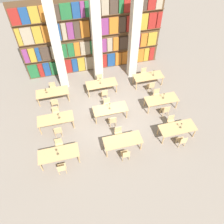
{
  "coord_description": "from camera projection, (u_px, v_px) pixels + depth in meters",
  "views": [
    {
      "loc": [
        -2.15,
        -8.76,
        10.65
      ],
      "look_at": [
        0.0,
        -0.24,
        0.69
      ],
      "focal_mm": 35.0,
      "sensor_mm": 36.0,
      "label": 1
    }
  ],
  "objects": [
    {
      "name": "desk_lamp_1",
      "position": [
        181.0,
        125.0,
        12.21
      ],
      "size": [
        0.14,
        0.14,
        0.4
      ],
      "color": "brown",
      "rests_on": "reading_table_2"
    },
    {
      "name": "reading_table_1",
      "position": [
        123.0,
        141.0,
        11.9
      ],
      "size": [
        2.11,
        0.88,
        0.76
      ],
      "color": "tan",
      "rests_on": "ground_plane"
    },
    {
      "name": "desk_lamp_7",
      "position": [
        154.0,
        72.0,
        15.25
      ],
      "size": [
        0.14,
        0.14,
        0.48
      ],
      "color": "brown",
      "rests_on": "reading_table_8"
    },
    {
      "name": "reading_table_3",
      "position": [
        56.0,
        119.0,
        12.91
      ],
      "size": [
        2.11,
        0.88,
        0.76
      ],
      "color": "tan",
      "rests_on": "ground_plane"
    },
    {
      "name": "chair_1",
      "position": [
        59.0,
        145.0,
        12.0
      ],
      "size": [
        0.42,
        0.4,
        0.86
      ],
      "rotation": [
        0.0,
        0.0,
        3.14
      ],
      "color": "tan",
      "rests_on": "ground_plane"
    },
    {
      "name": "chair_14",
      "position": [
        104.0,
        93.0,
        14.68
      ],
      "size": [
        0.42,
        0.4,
        0.86
      ],
      "color": "tan",
      "rests_on": "ground_plane"
    },
    {
      "name": "chair_5",
      "position": [
        171.0,
        121.0,
        13.09
      ],
      "size": [
        0.42,
        0.4,
        0.86
      ],
      "rotation": [
        0.0,
        0.0,
        3.14
      ],
      "color": "tan",
      "rests_on": "ground_plane"
    },
    {
      "name": "reading_table_0",
      "position": [
        59.0,
        154.0,
        11.36
      ],
      "size": [
        2.11,
        0.88,
        0.76
      ],
      "color": "tan",
      "rests_on": "ground_plane"
    },
    {
      "name": "reading_table_2",
      "position": [
        177.0,
        128.0,
        12.47
      ],
      "size": [
        2.11,
        0.88,
        0.76
      ],
      "color": "tan",
      "rests_on": "ground_plane"
    },
    {
      "name": "chair_2",
      "position": [
        126.0,
        154.0,
        11.59
      ],
      "size": [
        0.42,
        0.4,
        0.86
      ],
      "color": "tan",
      "rests_on": "ground_plane"
    },
    {
      "name": "ground_plane",
      "position": [
        111.0,
        116.0,
        13.96
      ],
      "size": [
        40.0,
        40.0,
        0.0
      ],
      "primitive_type": "plane",
      "color": "gray"
    },
    {
      "name": "chair_4",
      "position": [
        182.0,
        141.0,
        12.16
      ],
      "size": [
        0.42,
        0.4,
        0.86
      ],
      "color": "tan",
      "rests_on": "ground_plane"
    },
    {
      "name": "chair_8",
      "position": [
        113.0,
        121.0,
        13.12
      ],
      "size": [
        0.42,
        0.4,
        0.86
      ],
      "color": "tan",
      "rests_on": "ground_plane"
    },
    {
      "name": "pillar_center",
      "position": [
        97.0,
        43.0,
        14.13
      ],
      "size": [
        0.58,
        0.58,
        6.0
      ],
      "color": "beige",
      "rests_on": "ground_plane"
    },
    {
      "name": "desk_lamp_2",
      "position": [
        58.0,
        115.0,
        12.67
      ],
      "size": [
        0.14,
        0.14,
        0.43
      ],
      "color": "brown",
      "rests_on": "reading_table_3"
    },
    {
      "name": "desk_lamp_4",
      "position": [
        164.0,
        95.0,
        13.76
      ],
      "size": [
        0.14,
        0.14,
        0.44
      ],
      "color": "brown",
      "rests_on": "reading_table_5"
    },
    {
      "name": "desk_lamp_0",
      "position": [
        57.0,
        151.0,
        11.05
      ],
      "size": [
        0.14,
        0.14,
        0.44
      ],
      "color": "brown",
      "rests_on": "reading_table_0"
    },
    {
      "name": "desk_lamp_5",
      "position": [
        46.0,
        90.0,
        14.11
      ],
      "size": [
        0.14,
        0.14,
        0.39
      ],
      "color": "brown",
      "rests_on": "reading_table_6"
    },
    {
      "name": "desk_lamp_3",
      "position": [
        110.0,
        105.0,
        13.12
      ],
      "size": [
        0.14,
        0.14,
        0.5
      ],
      "color": "brown",
      "rests_on": "reading_table_4"
    },
    {
      "name": "chair_10",
      "position": [
        165.0,
        110.0,
        13.69
      ],
      "size": [
        0.42,
        0.4,
        0.86
      ],
      "color": "tan",
      "rests_on": "ground_plane"
    },
    {
      "name": "pillar_right",
      "position": [
        134.0,
        38.0,
        14.54
      ],
      "size": [
        0.58,
        0.58,
        6.0
      ],
      "color": "beige",
      "rests_on": "ground_plane"
    },
    {
      "name": "reading_table_7",
      "position": [
        102.0,
        84.0,
        14.98
      ],
      "size": [
        2.11,
        0.88,
        0.76
      ],
      "color": "tan",
      "rests_on": "ground_plane"
    },
    {
      "name": "chair_13",
      "position": [
        53.0,
        88.0,
        15.05
      ],
      "size": [
        0.42,
        0.4,
        0.86
      ],
      "rotation": [
        0.0,
        0.0,
        3.14
      ],
      "color": "tan",
      "rests_on": "ground_plane"
    },
    {
      "name": "bookshelf_bank",
      "position": [
        93.0,
        38.0,
        15.3
      ],
      "size": [
        10.07,
        0.35,
        5.5
      ],
      "color": "brown",
      "rests_on": "ground_plane"
    },
    {
      "name": "chair_9",
      "position": [
        107.0,
        104.0,
        14.05
      ],
      "size": [
        0.42,
        0.4,
        0.86
      ],
      "rotation": [
        0.0,
        0.0,
        3.14
      ],
      "color": "tan",
      "rests_on": "ground_plane"
    },
    {
      "name": "chair_0",
      "position": [
        62.0,
        168.0,
        11.07
      ],
      "size": [
        0.42,
        0.4,
        0.86
      ],
      "color": "tan",
      "rests_on": "ground_plane"
    },
    {
      "name": "pillar_left",
      "position": [
        57.0,
        49.0,
        13.72
      ],
      "size": [
        0.58,
        0.58,
        6.0
      ],
      "color": "beige",
      "rests_on": "ground_plane"
    },
    {
      "name": "reading_table_5",
      "position": [
        161.0,
        100.0,
        13.99
      ],
      "size": [
        2.11,
        0.88,
        0.76
      ],
      "color": "tan",
      "rests_on": "ground_plane"
    },
    {
      "name": "chair_6",
      "position": [
        58.0,
        131.0,
        12.62
      ],
      "size": [
        0.42,
        0.4,
        0.86
      ],
      "color": "tan",
      "rests_on": "ground_plane"
    },
    {
      "name": "chair_16",
      "position": [
        151.0,
        86.0,
        15.19
      ],
      "size": [
        0.42,
        0.4,
        0.86
      ],
      "color": "tan",
      "rests_on": "ground_plane"
    },
    {
      "name": "reading_table_6",
      "position": [
        52.0,
        93.0,
        14.41
      ],
      "size": [
        2.11,
        0.88,
        0.76
      ],
      "color": "tan",
      "rests_on": "ground_plane"
    },
    {
      "name": "chair_11",
      "position": [
        157.0,
        95.0,
        14.62
      ],
      "size": [
        0.42,
        0.4,
        0.86
      ],
      "rotation": [
        0.0,
        0.0,
        3.14
      ],
      "color": "tan",
      "rests_on": "ground_plane"
    },
    {
      "name": "desk_lamp_6",
      "position": [
        100.0,
        80.0,
        14.67
      ],
      "size": [
        0.14,
        0.14,
        0.49
      ],
      "color": "brown",
      "rests_on": "reading_table_7"
    },
    {
      "name": "reading_table_8",
      "position": [
        148.0,
        77.0,
        15.5
      ],
      "size": [
        2.11,
        0.88,
        0.76
      ],
      "color": "tan",
      "rests_on": "ground_plane"
    },
    {
      "name": "chair_12",
      "position": [
        55.0,
        103.0,
        14.12
      ],
      "size": [
        0.42,
        0.4,
        0.86
      ],
      "color": "tan",
      "rests_on": "ground_plane"
    },
    {
      "name": "chair_3",
      "position": [
        118.0,
        133.0,
        12.52
      ],
      "size": [
        0.42,
        0.4,
        0.86
      ],
      "rotation": [
        0.0,
        0.0,
        3.14
      ],
      "color": "tan",
      "rests_on": "ground_plane"
    },
    {
      "name": "reading_table_4",
      "position": [
        110.0,
        109.0,
        13.43
      ],
      "size": [
        2.11,
        0.88,
        0.76
      ],
      "color": "tan",
      "rests_on": "ground_plane"
    },
    {
      "name": "chair_15",
      "position": [
        100.0,
        80.0,
        15.61
      ],
      "size": [
        0.42,
        0.4,
        0.86
      ],
      "rotation": [
        0.0,
        0.0,
        3.14
      ],
      "color": "tan",
      "rests_on": "ground_plane"
    },
    {
      "name": "chair_17",
      "position": [
        144.0,
        73.0,
        16.12
      ],
      "size": [
        0.42,
        0.4,
        0.86
      ],
      "rotation": [
        0.0,
        0.0,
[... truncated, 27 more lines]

